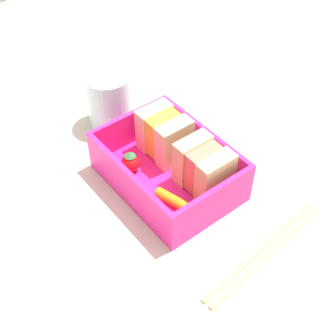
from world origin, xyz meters
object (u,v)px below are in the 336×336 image
object	(u,v)px
chopstick_pair	(265,250)
sandwich_center_left	(204,168)
sandwich_left	(164,135)
drinking_glass	(109,100)
carrot_stick_far_left	(174,201)
strawberry_far_left	(130,162)

from	to	relation	value
chopstick_pair	sandwich_center_left	bearing A→B (deg)	178.04
sandwich_left	drinking_glass	world-z (taller)	drinking_glass
carrot_stick_far_left	chopstick_pair	xyz separation A→B (cm)	(11.09, 4.37, -1.53)
sandwich_center_left	carrot_stick_far_left	bearing A→B (deg)	-87.07
chopstick_pair	strawberry_far_left	bearing A→B (deg)	-165.17
sandwich_left	carrot_stick_far_left	world-z (taller)	sandwich_left
sandwich_center_left	carrot_stick_far_left	distance (cm)	5.33
strawberry_far_left	sandwich_center_left	bearing A→B (deg)	34.99
sandwich_center_left	chopstick_pair	distance (cm)	11.99
sandwich_left	sandwich_center_left	bearing A→B (deg)	0.00
sandwich_center_left	drinking_glass	distance (cm)	18.57
sandwich_left	chopstick_pair	size ratio (longest dim) A/B	0.32
carrot_stick_far_left	strawberry_far_left	bearing A→B (deg)	-175.10
carrot_stick_far_left	chopstick_pair	size ratio (longest dim) A/B	0.25
chopstick_pair	sandwich_left	bearing A→B (deg)	178.84
sandwich_center_left	chopstick_pair	world-z (taller)	sandwich_center_left
strawberry_far_left	carrot_stick_far_left	world-z (taller)	strawberry_far_left
sandwich_left	strawberry_far_left	distance (cm)	5.72
strawberry_far_left	chopstick_pair	xyz separation A→B (cm)	(19.11, 5.06, -2.19)
drinking_glass	sandwich_center_left	bearing A→B (deg)	4.52
sandwich_center_left	strawberry_far_left	bearing A→B (deg)	-145.01
carrot_stick_far_left	chopstick_pair	world-z (taller)	carrot_stick_far_left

